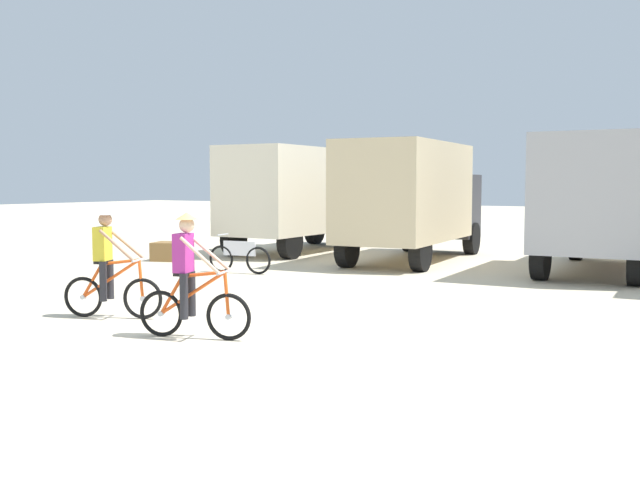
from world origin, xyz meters
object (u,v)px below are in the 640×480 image
object	(u,v)px
box_truck_cream_rv	(300,194)
cyclist_cowboy_hat	(190,280)
cyclist_orange_shirt	(109,267)
bicycle_spare	(239,257)
supply_crate	(168,251)
box_truck_grey_hauler	(602,198)
box_truck_tan_camper	(412,196)

from	to	relation	value
box_truck_cream_rv	cyclist_cowboy_hat	distance (m)	13.46
cyclist_orange_shirt	bicycle_spare	distance (m)	6.18
bicycle_spare	supply_crate	xyz separation A→B (m)	(-3.58, 1.26, -0.13)
box_truck_grey_hauler	supply_crate	world-z (taller)	box_truck_grey_hauler
box_truck_tan_camper	cyclist_cowboy_hat	size ratio (longest dim) A/B	3.81
cyclist_cowboy_hat	cyclist_orange_shirt	bearing A→B (deg)	167.59
box_truck_cream_rv	supply_crate	world-z (taller)	box_truck_cream_rv
box_truck_grey_hauler	bicycle_spare	size ratio (longest dim) A/B	3.99
cyclist_orange_shirt	cyclist_cowboy_hat	xyz separation A→B (m)	(2.22, -0.49, 0.00)
supply_crate	box_truck_cream_rv	bearing A→B (deg)	68.98
cyclist_orange_shirt	box_truck_grey_hauler	bearing A→B (deg)	62.18
box_truck_grey_hauler	supply_crate	size ratio (longest dim) A/B	8.59
box_truck_tan_camper	bicycle_spare	size ratio (longest dim) A/B	4.03
box_truck_tan_camper	bicycle_spare	bearing A→B (deg)	-117.02
box_truck_tan_camper	box_truck_grey_hauler	xyz separation A→B (m)	(5.12, 0.13, 0.00)
box_truck_cream_rv	cyclist_orange_shirt	distance (m)	12.17
box_truck_cream_rv	box_truck_grey_hauler	world-z (taller)	same
cyclist_cowboy_hat	bicycle_spare	world-z (taller)	cyclist_cowboy_hat
box_truck_cream_rv	supply_crate	xyz separation A→B (m)	(-1.69, -4.39, -1.61)
box_truck_cream_rv	box_truck_grey_hauler	size ratio (longest dim) A/B	0.99
box_truck_tan_camper	cyclist_orange_shirt	distance (m)	10.79
cyclist_orange_shirt	cyclist_cowboy_hat	size ratio (longest dim) A/B	1.00
box_truck_cream_rv	cyclist_orange_shirt	size ratio (longest dim) A/B	3.75
box_truck_cream_rv	cyclist_cowboy_hat	size ratio (longest dim) A/B	3.75
box_truck_tan_camper	cyclist_cowboy_hat	distance (m)	11.37
cyclist_orange_shirt	supply_crate	distance (m)	9.00
box_truck_cream_rv	cyclist_orange_shirt	bearing A→B (deg)	-71.92
box_truck_grey_hauler	cyclist_cowboy_hat	size ratio (longest dim) A/B	3.77
box_truck_grey_hauler	supply_crate	distance (m)	11.89
box_truck_tan_camper	cyclist_orange_shirt	xyz separation A→B (m)	(-0.60, -10.72, -1.03)
cyclist_orange_shirt	box_truck_tan_camper	bearing A→B (deg)	86.78
supply_crate	cyclist_orange_shirt	bearing A→B (deg)	-52.62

